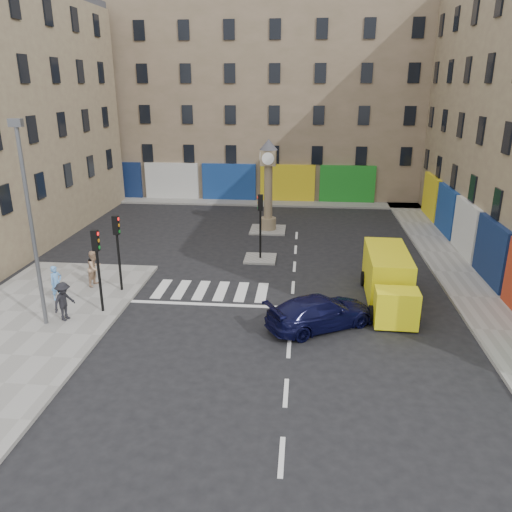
# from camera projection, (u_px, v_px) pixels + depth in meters

# --- Properties ---
(ground) EXTENTS (120.00, 120.00, 0.00)m
(ground) POSITION_uv_depth(u_px,v_px,m) (291.00, 324.00, 21.15)
(ground) COLOR black
(ground) RESTS_ON ground
(sidewalk_left) EXTENTS (7.00, 16.00, 0.15)m
(sidewalk_left) POSITION_uv_depth(u_px,v_px,m) (18.00, 333.00, 20.25)
(sidewalk_left) COLOR gray
(sidewalk_left) RESTS_ON ground
(sidewalk_right) EXTENTS (2.60, 30.00, 0.15)m
(sidewalk_right) POSITION_uv_depth(u_px,v_px,m) (442.00, 253.00, 29.74)
(sidewalk_right) COLOR gray
(sidewalk_right) RESTS_ON ground
(sidewalk_far) EXTENTS (32.00, 2.40, 0.15)m
(sidewalk_far) POSITION_uv_depth(u_px,v_px,m) (252.00, 202.00, 42.36)
(sidewalk_far) COLOR gray
(sidewalk_far) RESTS_ON ground
(island_near) EXTENTS (1.80, 1.80, 0.12)m
(island_near) POSITION_uv_depth(u_px,v_px,m) (260.00, 259.00, 28.84)
(island_near) COLOR gray
(island_near) RESTS_ON ground
(island_far) EXTENTS (2.40, 2.40, 0.12)m
(island_far) POSITION_uv_depth(u_px,v_px,m) (268.00, 230.00, 34.48)
(island_far) COLOR gray
(island_far) RESTS_ON ground
(building_far) EXTENTS (32.00, 10.00, 17.00)m
(building_far) POSITION_uv_depth(u_px,v_px,m) (258.00, 97.00, 45.04)
(building_far) COLOR #8A735C
(building_far) RESTS_ON ground
(building_left) EXTENTS (8.00, 20.00, 15.00)m
(building_left) POSITION_uv_depth(u_px,v_px,m) (0.00, 119.00, 31.69)
(building_left) COLOR #8C7D5B
(building_left) RESTS_ON ground
(traffic_light_left_near) EXTENTS (0.28, 0.22, 3.70)m
(traffic_light_left_near) POSITION_uv_depth(u_px,v_px,m) (97.00, 258.00, 21.23)
(traffic_light_left_near) COLOR black
(traffic_light_left_near) RESTS_ON sidewalk_left
(traffic_light_left_far) EXTENTS (0.28, 0.22, 3.70)m
(traffic_light_left_far) POSITION_uv_depth(u_px,v_px,m) (117.00, 241.00, 23.49)
(traffic_light_left_far) COLOR black
(traffic_light_left_far) RESTS_ON sidewalk_left
(traffic_light_island) EXTENTS (0.28, 0.22, 3.70)m
(traffic_light_island) POSITION_uv_depth(u_px,v_px,m) (260.00, 216.00, 28.00)
(traffic_light_island) COLOR black
(traffic_light_island) RESTS_ON island_near
(lamp_post) EXTENTS (0.50, 0.25, 8.30)m
(lamp_post) POSITION_uv_depth(u_px,v_px,m) (30.00, 216.00, 19.38)
(lamp_post) COLOR #595B60
(lamp_post) RESTS_ON sidewalk_left
(clock_pillar) EXTENTS (1.20, 1.20, 6.10)m
(clock_pillar) POSITION_uv_depth(u_px,v_px,m) (268.00, 180.00, 33.32)
(clock_pillar) COLOR #8C7D5B
(clock_pillar) RESTS_ON island_far
(navy_sedan) EXTENTS (5.00, 4.04, 1.36)m
(navy_sedan) POSITION_uv_depth(u_px,v_px,m) (320.00, 312.00, 20.68)
(navy_sedan) COLOR black
(navy_sedan) RESTS_ON ground
(yellow_van) EXTENTS (2.21, 6.17, 2.23)m
(yellow_van) POSITION_uv_depth(u_px,v_px,m) (388.00, 279.00, 23.08)
(yellow_van) COLOR yellow
(yellow_van) RESTS_ON ground
(pedestrian_blue) EXTENTS (0.63, 0.71, 1.64)m
(pedestrian_blue) POSITION_uv_depth(u_px,v_px,m) (56.00, 283.00, 22.95)
(pedestrian_blue) COLOR #609ADC
(pedestrian_blue) RESTS_ON sidewalk_left
(pedestrian_tan) EXTENTS (0.84, 0.98, 1.78)m
(pedestrian_tan) POSITION_uv_depth(u_px,v_px,m) (95.00, 268.00, 24.58)
(pedestrian_tan) COLOR tan
(pedestrian_tan) RESTS_ON sidewalk_left
(pedestrian_dark) EXTENTS (0.94, 1.24, 1.69)m
(pedestrian_dark) POSITION_uv_depth(u_px,v_px,m) (64.00, 301.00, 20.94)
(pedestrian_dark) COLOR black
(pedestrian_dark) RESTS_ON sidewalk_left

